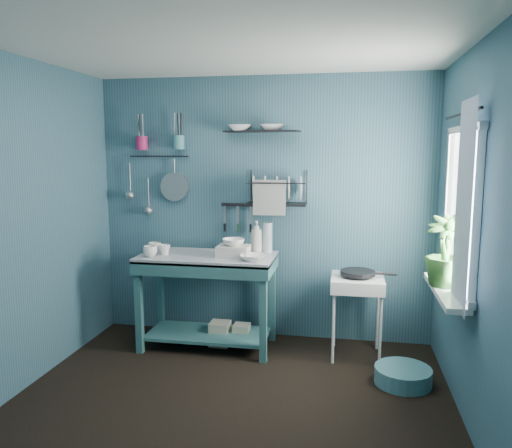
% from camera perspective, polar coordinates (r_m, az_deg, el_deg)
% --- Properties ---
extents(floor, '(3.20, 3.20, 0.00)m').
position_cam_1_polar(floor, '(3.75, -3.30, -20.41)').
color(floor, black).
rests_on(floor, ground).
extents(ceiling, '(3.20, 3.20, 0.00)m').
position_cam_1_polar(ceiling, '(3.36, -3.69, 20.31)').
color(ceiling, silver).
rests_on(ceiling, ground).
extents(wall_back, '(3.20, 0.00, 3.20)m').
position_cam_1_polar(wall_back, '(4.79, 0.81, 1.72)').
color(wall_back, '#325766').
rests_on(wall_back, ground).
extents(wall_front, '(3.20, 0.00, 3.20)m').
position_cam_1_polar(wall_front, '(1.95, -14.23, -8.42)').
color(wall_front, '#325766').
rests_on(wall_front, ground).
extents(wall_left, '(0.00, 3.00, 3.00)m').
position_cam_1_polar(wall_left, '(4.02, -26.19, -0.41)').
color(wall_left, '#325766').
rests_on(wall_left, ground).
extents(wall_right, '(0.00, 3.00, 3.00)m').
position_cam_1_polar(wall_right, '(3.34, 24.28, -1.93)').
color(wall_right, '#325766').
rests_on(wall_right, ground).
extents(work_counter, '(1.30, 0.79, 0.87)m').
position_cam_1_polar(work_counter, '(4.66, -5.54, -8.76)').
color(work_counter, '#316567').
rests_on(work_counter, floor).
extents(mug_left, '(0.12, 0.12, 0.10)m').
position_cam_1_polar(mug_left, '(4.55, -12.00, -3.07)').
color(mug_left, white).
rests_on(mug_left, work_counter).
extents(mug_mid, '(0.14, 0.14, 0.09)m').
position_cam_1_polar(mug_mid, '(4.61, -10.38, -2.91)').
color(mug_mid, white).
rests_on(mug_mid, work_counter).
extents(mug_right, '(0.17, 0.17, 0.10)m').
position_cam_1_polar(mug_right, '(4.71, -11.49, -2.69)').
color(mug_right, white).
rests_on(mug_right, work_counter).
extents(wash_tub, '(0.28, 0.22, 0.10)m').
position_cam_1_polar(wash_tub, '(4.46, -2.60, -3.10)').
color(wash_tub, beige).
rests_on(wash_tub, work_counter).
extents(tub_bowl, '(0.20, 0.19, 0.06)m').
position_cam_1_polar(tub_bowl, '(4.45, -2.61, -2.09)').
color(tub_bowl, white).
rests_on(tub_bowl, wash_tub).
extents(soap_bottle, '(0.12, 0.12, 0.30)m').
position_cam_1_polar(soap_bottle, '(4.62, 0.06, -1.44)').
color(soap_bottle, beige).
rests_on(soap_bottle, work_counter).
extents(water_bottle, '(0.09, 0.09, 0.28)m').
position_cam_1_polar(water_bottle, '(4.63, 1.32, -1.55)').
color(water_bottle, '#B2BBC6').
rests_on(water_bottle, work_counter).
extents(counter_bowl, '(0.22, 0.22, 0.05)m').
position_cam_1_polar(counter_bowl, '(4.30, -0.39, -3.85)').
color(counter_bowl, white).
rests_on(counter_bowl, work_counter).
extents(hotplate_stand, '(0.53, 0.53, 0.72)m').
position_cam_1_polar(hotplate_stand, '(4.54, 11.40, -10.35)').
color(hotplate_stand, white).
rests_on(hotplate_stand, floor).
extents(frying_pan, '(0.30, 0.30, 0.03)m').
position_cam_1_polar(frying_pan, '(4.43, 11.55, -5.47)').
color(frying_pan, black).
rests_on(frying_pan, hotplate_stand).
extents(knife_strip, '(0.32, 0.03, 0.03)m').
position_cam_1_polar(knife_strip, '(4.80, -2.10, 2.18)').
color(knife_strip, black).
rests_on(knife_strip, wall_back).
extents(dish_rack, '(0.58, 0.32, 0.32)m').
position_cam_1_polar(dish_rack, '(4.62, 2.41, 4.16)').
color(dish_rack, black).
rests_on(dish_rack, wall_back).
extents(upper_shelf, '(0.72, 0.27, 0.02)m').
position_cam_1_polar(upper_shelf, '(4.66, 0.65, 10.54)').
color(upper_shelf, black).
rests_on(upper_shelf, wall_back).
extents(shelf_bowl_left, '(0.24, 0.24, 0.05)m').
position_cam_1_polar(shelf_bowl_left, '(4.70, -1.88, 11.10)').
color(shelf_bowl_left, white).
rests_on(shelf_bowl_left, upper_shelf).
extents(shelf_bowl_right, '(0.23, 0.23, 0.06)m').
position_cam_1_polar(shelf_bowl_right, '(4.65, 1.83, 10.99)').
color(shelf_bowl_right, white).
rests_on(shelf_bowl_right, upper_shelf).
extents(utensil_cup_magenta, '(0.11, 0.11, 0.13)m').
position_cam_1_polar(utensil_cup_magenta, '(5.01, -12.92, 9.00)').
color(utensil_cup_magenta, '#B9225C').
rests_on(utensil_cup_magenta, wall_back).
extents(utensil_cup_teal, '(0.11, 0.11, 0.13)m').
position_cam_1_polar(utensil_cup_teal, '(4.88, -8.83, 9.21)').
color(utensil_cup_teal, teal).
rests_on(utensil_cup_teal, wall_back).
extents(colander, '(0.28, 0.03, 0.28)m').
position_cam_1_polar(colander, '(4.94, -9.32, 4.21)').
color(colander, '#9DA1A5').
rests_on(colander, wall_back).
extents(ladle_outer, '(0.01, 0.01, 0.30)m').
position_cam_1_polar(ladle_outer, '(5.12, -14.21, 5.13)').
color(ladle_outer, '#9DA1A5').
rests_on(ladle_outer, wall_back).
extents(ladle_inner, '(0.01, 0.01, 0.30)m').
position_cam_1_polar(ladle_inner, '(5.05, -12.19, 3.47)').
color(ladle_inner, '#9DA1A5').
rests_on(ladle_inner, wall_back).
extents(hook_rail, '(0.60, 0.01, 0.01)m').
position_cam_1_polar(hook_rail, '(5.00, -11.02, 7.61)').
color(hook_rail, black).
rests_on(hook_rail, wall_back).
extents(window_glass, '(0.00, 1.10, 1.10)m').
position_cam_1_polar(window_glass, '(3.75, 22.57, 1.54)').
color(window_glass, white).
rests_on(window_glass, wall_right).
extents(windowsill, '(0.16, 0.95, 0.04)m').
position_cam_1_polar(windowsill, '(3.84, 20.83, -7.20)').
color(windowsill, white).
rests_on(windowsill, wall_right).
extents(curtain, '(0.00, 1.35, 1.35)m').
position_cam_1_polar(curtain, '(3.44, 22.59, 1.81)').
color(curtain, silver).
rests_on(curtain, wall_right).
extents(curtain_rod, '(0.02, 1.05, 0.02)m').
position_cam_1_polar(curtain_rod, '(3.72, 22.45, 11.54)').
color(curtain_rod, black).
rests_on(curtain_rod, wall_right).
extents(potted_plant, '(0.33, 0.33, 0.52)m').
position_cam_1_polar(potted_plant, '(3.85, 20.86, -2.89)').
color(potted_plant, '#33692A').
rests_on(potted_plant, windowsill).
extents(storage_tin_large, '(0.18, 0.18, 0.22)m').
position_cam_1_polar(storage_tin_large, '(4.79, -4.13, -12.37)').
color(storage_tin_large, tan).
rests_on(storage_tin_large, floor).
extents(storage_tin_small, '(0.15, 0.15, 0.20)m').
position_cam_1_polar(storage_tin_small, '(4.78, -1.66, -12.54)').
color(storage_tin_small, tan).
rests_on(storage_tin_small, floor).
extents(floor_basin, '(0.44, 0.44, 0.13)m').
position_cam_1_polar(floor_basin, '(4.23, 16.44, -16.30)').
color(floor_basin, teal).
rests_on(floor_basin, floor).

